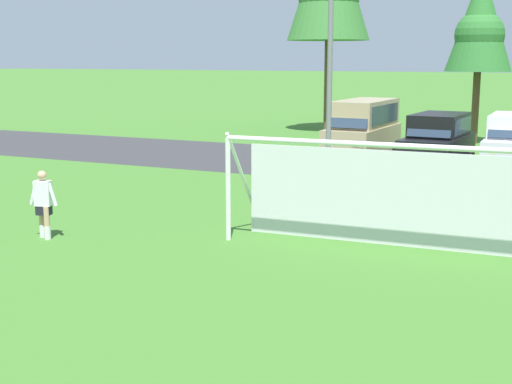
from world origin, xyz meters
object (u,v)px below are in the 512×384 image
at_px(player_striker_near, 44,205).
at_px(parked_car_slot_left, 438,141).
at_px(parked_car_slot_far_left, 363,128).
at_px(soccer_goal, 390,192).
at_px(street_lamp, 335,56).

distance_m(player_striker_near, parked_car_slot_left, 15.95).
distance_m(parked_car_slot_far_left, parked_car_slot_left, 3.67).
relative_size(soccer_goal, player_striker_near, 4.57).
bearing_deg(street_lamp, parked_car_slot_left, 58.32).
relative_size(player_striker_near, street_lamp, 0.20).
xyz_separation_m(soccer_goal, parked_car_slot_far_left, (-4.58, 13.28, 0.05)).
height_order(parked_car_slot_left, street_lamp, street_lamp).
distance_m(soccer_goal, parked_car_slot_far_left, 14.05).
xyz_separation_m(soccer_goal, parked_car_slot_left, (-1.20, 11.89, -0.18)).
xyz_separation_m(soccer_goal, street_lamp, (-3.93, 7.46, 3.02)).
distance_m(player_striker_near, parked_car_slot_far_left, 16.27).
height_order(player_striker_near, parked_car_slot_left, parked_car_slot_left).
height_order(soccer_goal, player_striker_near, soccer_goal).
bearing_deg(parked_car_slot_far_left, parked_car_slot_left, -22.33).
bearing_deg(street_lamp, player_striker_near, -110.24).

